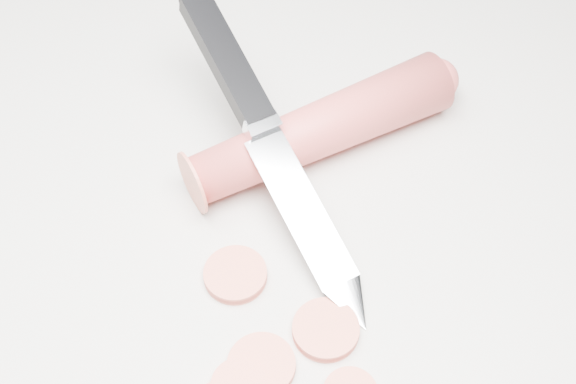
{
  "coord_description": "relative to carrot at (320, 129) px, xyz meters",
  "views": [
    {
      "loc": [
        -0.0,
        -0.27,
        0.42
      ],
      "look_at": [
        -0.01,
        0.03,
        0.02
      ],
      "focal_mm": 50.0,
      "sensor_mm": 36.0,
      "label": 1
    }
  ],
  "objects": [
    {
      "name": "ground",
      "position": [
        -0.01,
        -0.08,
        -0.02
      ],
      "size": [
        2.4,
        2.4,
        0.0
      ],
      "primitive_type": "plane",
      "color": "beige",
      "rests_on": "ground"
    },
    {
      "name": "carrot_slice_4",
      "position": [
        0.0,
        -0.14,
        -0.02
      ],
      "size": [
        0.04,
        0.04,
        0.01
      ],
      "primitive_type": "cylinder",
      "color": "#E7664D",
      "rests_on": "ground"
    },
    {
      "name": "carrot",
      "position": [
        0.0,
        0.0,
        0.0
      ],
      "size": [
        0.18,
        0.13,
        0.04
      ],
      "primitive_type": "cylinder",
      "rotation": [
        1.57,
        0.0,
        -1.04
      ],
      "color": "#CD3F3C",
      "rests_on": "ground"
    },
    {
      "name": "kitchen_knife",
      "position": [
        -0.03,
        -0.03,
        0.02
      ],
      "size": [
        0.15,
        0.22,
        0.08
      ],
      "primitive_type": null,
      "color": "silver",
      "rests_on": "ground"
    },
    {
      "name": "carrot_slice_5",
      "position": [
        -0.05,
        -0.1,
        -0.02
      ],
      "size": [
        0.04,
        0.04,
        0.01
      ],
      "primitive_type": "cylinder",
      "color": "#E7664D",
      "rests_on": "ground"
    },
    {
      "name": "carrot_slice_0",
      "position": [
        -0.03,
        -0.16,
        -0.02
      ],
      "size": [
        0.04,
        0.04,
        0.01
      ],
      "primitive_type": "cylinder",
      "color": "#E7664D",
      "rests_on": "ground"
    }
  ]
}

